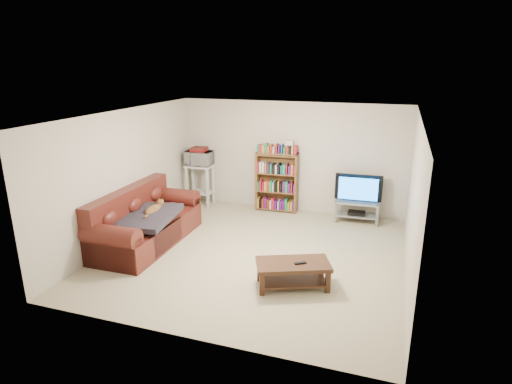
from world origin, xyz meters
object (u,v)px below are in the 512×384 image
at_px(tv_stand, 357,208).
at_px(sofa, 144,225).
at_px(coffee_table, 293,270).
at_px(bookshelf, 277,181).

bearing_deg(tv_stand, sofa, -149.54).
distance_m(coffee_table, bookshelf, 3.41).
bearing_deg(bookshelf, sofa, -129.14).
bearing_deg(tv_stand, bookshelf, 172.50).
height_order(sofa, coffee_table, sofa).
xyz_separation_m(sofa, tv_stand, (3.60, 2.32, -0.04)).
relative_size(coffee_table, bookshelf, 0.91).
xyz_separation_m(tv_stand, bookshelf, (-1.77, 0.16, 0.38)).
distance_m(coffee_table, tv_stand, 3.09).
bearing_deg(sofa, bookshelf, 53.17).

